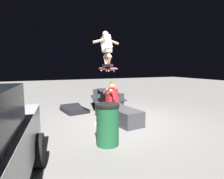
% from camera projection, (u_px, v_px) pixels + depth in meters
% --- Properties ---
extents(ground_plane, '(40.00, 40.00, 0.00)m').
position_uv_depth(ground_plane, '(124.00, 121.00, 6.15)').
color(ground_plane, slate).
extents(ledge_box_main, '(2.09, 0.91, 0.48)m').
position_uv_depth(ledge_box_main, '(117.00, 114.00, 6.16)').
color(ledge_box_main, '#38383D').
rests_on(ledge_box_main, ground).
extents(person_sitting_on_ledge, '(0.60, 0.78, 1.31)m').
position_uv_depth(person_sitting_on_ledge, '(109.00, 101.00, 5.81)').
color(person_sitting_on_ledge, '#2D3856').
rests_on(person_sitting_on_ledge, ground).
extents(skateboard, '(1.03, 0.24, 0.13)m').
position_uv_depth(skateboard, '(107.00, 69.00, 5.86)').
color(skateboard, '#B72D2D').
extents(skater_airborne, '(0.62, 0.89, 1.12)m').
position_uv_depth(skater_airborne, '(107.00, 47.00, 5.83)').
color(skater_airborne, black).
extents(kicker_ramp, '(1.27, 1.00, 0.32)m').
position_uv_depth(kicker_ramp, '(74.00, 110.00, 7.42)').
color(kicker_ramp, black).
rests_on(kicker_ramp, ground).
extents(picnic_table_back, '(1.95, 1.68, 0.75)m').
position_uv_depth(picnic_table_back, '(107.00, 96.00, 8.17)').
color(picnic_table_back, '#28282D').
rests_on(picnic_table_back, ground).
extents(trash_bin, '(0.54, 0.54, 0.95)m').
position_uv_depth(trash_bin, '(108.00, 124.00, 4.25)').
color(trash_bin, '#19512D').
rests_on(trash_bin, ground).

